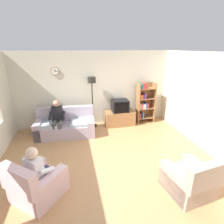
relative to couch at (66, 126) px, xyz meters
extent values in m
plane|color=#B27F51|center=(1.10, -1.88, -0.31)|extent=(12.00, 12.00, 0.00)
cube|color=beige|center=(1.10, 0.78, 1.04)|extent=(6.20, 0.12, 2.70)
cylinder|color=olive|center=(-0.20, 0.70, 1.74)|extent=(0.28, 0.03, 0.28)
cylinder|color=white|center=(-0.20, 0.69, 1.74)|extent=(0.24, 0.01, 0.24)
cube|color=black|center=(-0.20, 0.68, 1.77)|extent=(0.02, 0.01, 0.09)
cube|color=black|center=(-0.16, 0.68, 1.74)|extent=(0.11, 0.01, 0.01)
cube|color=beige|center=(-1.76, 0.22, 1.09)|extent=(0.12, 1.10, 1.20)
cube|color=beige|center=(3.96, -1.88, 1.04)|extent=(0.12, 5.80, 2.70)
cube|color=#A899A8|center=(0.00, -0.05, -0.10)|extent=(1.96, 0.98, 0.42)
cube|color=#A899A8|center=(0.02, 0.31, 0.35)|extent=(1.91, 0.34, 0.48)
cube|color=#A899A8|center=(0.83, -0.12, -0.03)|extent=(0.28, 0.85, 0.56)
cube|color=#A899A8|center=(-0.84, 0.01, -0.03)|extent=(0.28, 0.85, 0.56)
cube|color=#9EADBC|center=(0.49, -0.14, 0.16)|extent=(0.65, 0.72, 0.10)
cube|color=#9EADBC|center=(-0.51, -0.07, 0.16)|extent=(0.65, 0.72, 0.10)
cube|color=olive|center=(1.99, 0.37, -0.04)|extent=(1.10, 0.56, 0.55)
cube|color=black|center=(1.99, 0.63, -0.01)|extent=(1.10, 0.04, 0.03)
cube|color=black|center=(1.99, 0.35, 0.46)|extent=(0.60, 0.48, 0.44)
cube|color=black|center=(1.99, 0.11, 0.46)|extent=(0.50, 0.01, 0.36)
cube|color=olive|center=(2.71, 0.42, 0.46)|extent=(0.04, 0.36, 1.55)
cube|color=olive|center=(3.35, 0.42, 0.46)|extent=(0.04, 0.36, 1.55)
cube|color=olive|center=(3.03, 0.59, 0.46)|extent=(0.64, 0.02, 1.55)
cube|color=olive|center=(3.03, 0.42, -0.12)|extent=(0.60, 0.34, 0.02)
cube|color=red|center=(2.79, 0.40, 0.00)|extent=(0.04, 0.28, 0.21)
cube|color=black|center=(2.84, 0.40, -0.01)|extent=(0.06, 0.28, 0.20)
cube|color=#2D59A5|center=(2.91, 0.40, -0.01)|extent=(0.06, 0.28, 0.20)
cube|color=olive|center=(3.03, 0.42, 0.27)|extent=(0.60, 0.34, 0.02)
cube|color=silver|center=(2.78, 0.40, 0.38)|extent=(0.03, 0.28, 0.20)
cube|color=red|center=(2.84, 0.40, 0.37)|extent=(0.06, 0.28, 0.18)
cube|color=silver|center=(2.90, 0.40, 0.36)|extent=(0.04, 0.28, 0.17)
cube|color=silver|center=(2.96, 0.40, 0.37)|extent=(0.05, 0.28, 0.18)
cube|color=#2D59A5|center=(3.02, 0.40, 0.39)|extent=(0.06, 0.28, 0.21)
cube|color=red|center=(3.08, 0.40, 0.37)|extent=(0.06, 0.28, 0.18)
cube|color=olive|center=(3.03, 0.42, 0.66)|extent=(0.60, 0.34, 0.02)
cube|color=gold|center=(2.78, 0.40, 0.74)|extent=(0.04, 0.28, 0.15)
cube|color=red|center=(2.84, 0.40, 0.75)|extent=(0.06, 0.28, 0.17)
cube|color=black|center=(2.89, 0.40, 0.75)|extent=(0.04, 0.28, 0.17)
cube|color=#72338C|center=(2.95, 0.40, 0.76)|extent=(0.06, 0.28, 0.19)
cube|color=olive|center=(3.03, 0.42, 1.04)|extent=(0.60, 0.34, 0.02)
cube|color=#267F4C|center=(2.78, 0.40, 1.15)|extent=(0.03, 0.28, 0.20)
cube|color=#2D59A5|center=(2.83, 0.40, 1.15)|extent=(0.04, 0.28, 0.18)
cube|color=red|center=(2.88, 0.40, 1.16)|extent=(0.04, 0.28, 0.20)
cube|color=red|center=(2.93, 0.40, 1.14)|extent=(0.06, 0.28, 0.18)
cylinder|color=black|center=(0.99, 0.47, -0.30)|extent=(0.28, 0.28, 0.03)
cylinder|color=black|center=(0.99, 0.47, 0.54)|extent=(0.04, 0.04, 1.70)
cylinder|color=black|center=(0.99, 0.47, 1.44)|extent=(0.28, 0.28, 0.20)
cube|color=beige|center=(-0.46, -2.58, -0.11)|extent=(1.15, 1.16, 0.40)
cube|color=beige|center=(-0.70, -2.87, 0.34)|extent=(0.73, 0.65, 0.50)
cube|color=beige|center=(-0.68, -2.38, -0.03)|extent=(0.66, 0.74, 0.56)
cube|color=beige|center=(-0.22, -2.76, -0.03)|extent=(0.66, 0.74, 0.56)
cube|color=tan|center=(2.46, -3.13, -0.11)|extent=(0.91, 0.94, 0.40)
cube|color=tan|center=(2.51, -3.50, 0.34)|extent=(0.82, 0.29, 0.50)
cube|color=tan|center=(2.16, -3.15, -0.03)|extent=(0.31, 0.82, 0.56)
cube|color=tan|center=(2.75, -3.07, -0.03)|extent=(0.31, 0.82, 0.56)
cube|color=black|center=(-0.22, 0.00, 0.47)|extent=(0.35, 0.23, 0.48)
sphere|color=#A37A5B|center=(-0.22, -0.01, 0.82)|extent=(0.22, 0.22, 0.22)
cylinder|color=#4C4742|center=(-0.14, -0.20, 0.23)|extent=(0.16, 0.39, 0.13)
cylinder|color=#4C4742|center=(-0.32, -0.19, 0.23)|extent=(0.16, 0.39, 0.13)
cylinder|color=#4C4742|center=(-0.16, -0.39, -0.05)|extent=(0.12, 0.12, 0.52)
cylinder|color=#4C4742|center=(-0.34, -0.38, -0.05)|extent=(0.12, 0.12, 0.52)
cylinder|color=black|center=(-0.02, -0.12, 0.45)|extent=(0.11, 0.34, 0.20)
cylinder|color=black|center=(-0.43, -0.09, 0.45)|extent=(0.11, 0.34, 0.20)
cube|color=silver|center=(-0.50, -2.62, 0.35)|extent=(0.39, 0.37, 0.48)
sphere|color=beige|center=(-0.49, -2.61, 0.70)|extent=(0.22, 0.22, 0.22)
cylinder|color=#2D334C|center=(-0.44, -2.42, 0.11)|extent=(0.34, 0.38, 0.13)
cylinder|color=#2D334C|center=(-0.31, -2.53, 0.11)|extent=(0.34, 0.38, 0.13)
cylinder|color=#2D334C|center=(-0.32, -2.27, -0.11)|extent=(0.15, 0.15, 0.40)
cylinder|color=#2D334C|center=(-0.19, -2.39, -0.11)|extent=(0.15, 0.15, 0.40)
cylinder|color=silver|center=(-0.59, -2.41, 0.33)|extent=(0.28, 0.31, 0.20)
cylinder|color=silver|center=(-0.27, -2.68, 0.33)|extent=(0.28, 0.31, 0.20)
camera|label=1|loc=(0.32, -5.56, 2.49)|focal=27.98mm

